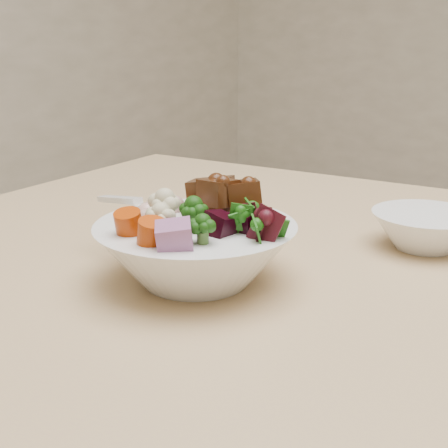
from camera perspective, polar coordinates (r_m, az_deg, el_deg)
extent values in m
cylinder|color=tan|center=(1.42, -5.05, -11.38)|extent=(0.06, 0.06, 0.75)
sphere|color=black|center=(0.63, -2.78, 0.50)|extent=(0.04, 0.04, 0.04)
sphere|color=beige|center=(0.65, -5.41, 1.06)|extent=(0.04, 0.04, 0.04)
cube|color=black|center=(0.63, 1.98, 0.03)|extent=(0.04, 0.04, 0.03)
cube|color=#945989|center=(0.58, -4.55, -1.31)|extent=(0.04, 0.05, 0.04)
cylinder|color=#BF4205|center=(0.63, -8.69, -0.12)|extent=(0.03, 0.03, 0.03)
sphere|color=#DAA598|center=(0.68, -7.02, 1.00)|extent=(0.02, 0.02, 0.02)
ellipsoid|color=white|center=(0.70, -7.16, 0.94)|extent=(0.05, 0.04, 0.01)
cube|color=white|center=(0.75, -9.55, 2.21)|extent=(0.08, 0.03, 0.02)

